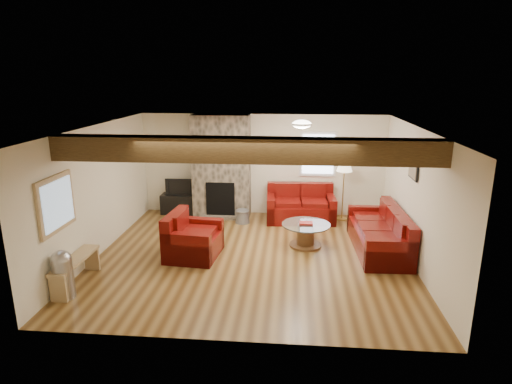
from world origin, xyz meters
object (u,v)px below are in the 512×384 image
(sofa_three, at_px, (379,230))
(coffee_table, at_px, (306,235))
(armchair_red, at_px, (194,235))
(floor_lamp, at_px, (344,169))
(television, at_px, (181,186))
(tv_cabinet, at_px, (181,204))
(loveseat, at_px, (301,203))

(sofa_three, distance_m, coffee_table, 1.46)
(armchair_red, bearing_deg, sofa_three, -75.02)
(floor_lamp, bearing_deg, coffee_table, -117.50)
(sofa_three, height_order, television, television)
(coffee_table, xyz_separation_m, tv_cabinet, (-3.09, 1.91, 0.01))
(loveseat, xyz_separation_m, tv_cabinet, (-3.01, 0.30, -0.18))
(sofa_three, distance_m, floor_lamp, 2.10)
(coffee_table, bearing_deg, floor_lamp, 62.50)
(loveseat, bearing_deg, coffee_table, -89.87)
(tv_cabinet, height_order, television, television)
(sofa_three, bearing_deg, television, -115.36)
(loveseat, relative_size, floor_lamp, 1.10)
(armchair_red, xyz_separation_m, television, (-0.92, 2.59, 0.28))
(sofa_three, bearing_deg, loveseat, -139.53)
(sofa_three, distance_m, television, 4.96)
(loveseat, height_order, armchair_red, armchair_red)
(television, bearing_deg, floor_lamp, -1.82)
(armchair_red, xyz_separation_m, floor_lamp, (3.10, 2.47, 0.82))
(armchair_red, bearing_deg, floor_lamp, -46.04)
(sofa_three, xyz_separation_m, floor_lamp, (-0.52, 1.86, 0.84))
(armchair_red, bearing_deg, television, 24.99)
(tv_cabinet, bearing_deg, loveseat, -5.70)
(tv_cabinet, relative_size, television, 1.36)
(coffee_table, bearing_deg, tv_cabinet, 148.35)
(floor_lamp, bearing_deg, loveseat, -170.33)
(coffee_table, distance_m, floor_lamp, 2.25)
(sofa_three, distance_m, armchair_red, 3.67)
(loveseat, relative_size, armchair_red, 1.52)
(loveseat, relative_size, tv_cabinet, 1.62)
(sofa_three, xyz_separation_m, loveseat, (-1.53, 1.69, 0.01))
(tv_cabinet, bearing_deg, television, 0.00)
(coffee_table, bearing_deg, armchair_red, -162.47)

